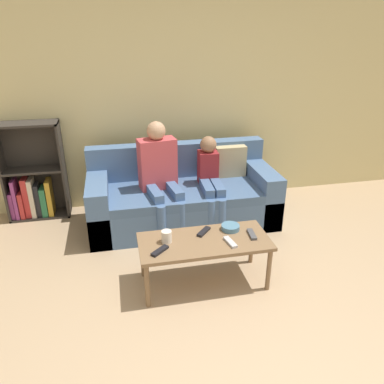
# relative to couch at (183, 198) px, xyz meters

# --- Properties ---
(ground_plane) EXTENTS (22.00, 22.00, 0.00)m
(ground_plane) POSITION_rel_couch_xyz_m (0.04, -1.99, -0.29)
(ground_plane) COLOR tan
(wall_back) EXTENTS (12.00, 0.06, 2.60)m
(wall_back) POSITION_rel_couch_xyz_m (0.04, 0.65, 1.01)
(wall_back) COLOR beige
(wall_back) RESTS_ON ground_plane
(couch) EXTENTS (2.05, 0.88, 0.84)m
(couch) POSITION_rel_couch_xyz_m (0.00, 0.00, 0.00)
(couch) COLOR #4C6B93
(couch) RESTS_ON ground_plane
(bookshelf) EXTENTS (0.67, 0.28, 1.12)m
(bookshelf) POSITION_rel_couch_xyz_m (-1.66, 0.49, 0.13)
(bookshelf) COLOR #332D28
(bookshelf) RESTS_ON ground_plane
(coffee_table) EXTENTS (1.10, 0.49, 0.43)m
(coffee_table) POSITION_rel_couch_xyz_m (-0.03, -1.16, 0.10)
(coffee_table) COLOR brown
(coffee_table) RESTS_ON ground_plane
(person_adult) EXTENTS (0.44, 0.66, 1.18)m
(person_adult) POSITION_rel_couch_xyz_m (-0.26, -0.08, 0.39)
(person_adult) COLOR #476693
(person_adult) RESTS_ON ground_plane
(person_child) EXTENTS (0.24, 0.62, 0.98)m
(person_child) POSITION_rel_couch_xyz_m (0.28, -0.13, 0.27)
(person_child) COLOR #476693
(person_child) RESTS_ON ground_plane
(cup_near) EXTENTS (0.09, 0.09, 0.10)m
(cup_near) POSITION_rel_couch_xyz_m (-0.35, -1.12, 0.19)
(cup_near) COLOR silver
(cup_near) RESTS_ON coffee_table
(tv_remote_0) EXTENTS (0.06, 0.17, 0.02)m
(tv_remote_0) POSITION_rel_couch_xyz_m (0.38, -1.17, 0.15)
(tv_remote_0) COLOR #47474C
(tv_remote_0) RESTS_ON coffee_table
(tv_remote_1) EXTENTS (0.08, 0.18, 0.02)m
(tv_remote_1) POSITION_rel_couch_xyz_m (0.16, -1.25, 0.15)
(tv_remote_1) COLOR #B7B7BC
(tv_remote_1) RESTS_ON coffee_table
(tv_remote_2) EXTENTS (0.15, 0.16, 0.02)m
(tv_remote_2) POSITION_rel_couch_xyz_m (-0.01, -1.04, 0.15)
(tv_remote_2) COLOR black
(tv_remote_2) RESTS_ON coffee_table
(tv_remote_3) EXTENTS (0.16, 0.15, 0.02)m
(tv_remote_3) POSITION_rel_couch_xyz_m (-0.42, -1.26, 0.15)
(tv_remote_3) COLOR black
(tv_remote_3) RESTS_ON coffee_table
(snack_bowl) EXTENTS (0.16, 0.16, 0.05)m
(snack_bowl) POSITION_rel_couch_xyz_m (0.23, -1.04, 0.16)
(snack_bowl) COLOR teal
(snack_bowl) RESTS_ON coffee_table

